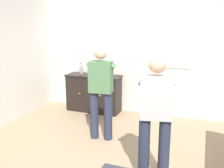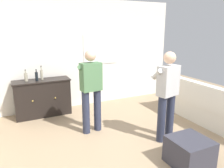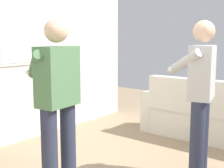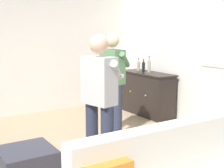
% 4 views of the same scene
% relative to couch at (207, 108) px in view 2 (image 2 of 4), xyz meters
% --- Properties ---
extents(ground, '(10.40, 10.40, 0.00)m').
position_rel_couch_xyz_m(ground, '(-1.99, -0.24, -0.35)').
color(ground, '#9E8466').
extents(wall_back_with_window, '(5.20, 0.15, 2.80)m').
position_rel_couch_xyz_m(wall_back_with_window, '(-1.98, 2.42, 1.05)').
color(wall_back_with_window, silver).
rests_on(wall_back_with_window, ground).
extents(couch, '(0.57, 2.54, 0.92)m').
position_rel_couch_xyz_m(couch, '(0.00, 0.00, 0.00)').
color(couch, silver).
rests_on(couch, ground).
extents(sideboard_cabinet, '(1.32, 0.49, 0.88)m').
position_rel_couch_xyz_m(sideboard_cabinet, '(-3.20, 2.06, 0.09)').
color(sideboard_cabinet, black).
rests_on(sideboard_cabinet, ground).
extents(bottle_wine_green, '(0.08, 0.08, 0.27)m').
position_rel_couch_xyz_m(bottle_wine_green, '(-3.53, 2.09, 0.64)').
color(bottle_wine_green, gray).
rests_on(bottle_wine_green, sideboard_cabinet).
extents(bottle_liquor_amber, '(0.06, 0.06, 0.33)m').
position_rel_couch_xyz_m(bottle_liquor_amber, '(-3.17, 2.09, 0.66)').
color(bottle_liquor_amber, gray).
rests_on(bottle_liquor_amber, sideboard_cabinet).
extents(bottle_spirits_clear, '(0.07, 0.07, 0.27)m').
position_rel_couch_xyz_m(bottle_spirits_clear, '(-3.30, 2.04, 0.64)').
color(bottle_spirits_clear, black).
rests_on(bottle_spirits_clear, sideboard_cabinet).
extents(ottoman, '(0.58, 0.58, 0.44)m').
position_rel_couch_xyz_m(ottoman, '(-1.48, -0.99, -0.13)').
color(ottoman, '#33333D').
rests_on(ottoman, ground).
extents(person_standing_left, '(0.55, 0.49, 1.68)m').
position_rel_couch_xyz_m(person_standing_left, '(-2.44, 0.75, 0.59)').
color(person_standing_left, '#282D42').
rests_on(person_standing_left, ground).
extents(person_standing_right, '(0.54, 0.51, 1.68)m').
position_rel_couch_xyz_m(person_standing_right, '(-1.29, -0.16, 0.59)').
color(person_standing_right, '#282D42').
rests_on(person_standing_right, ground).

